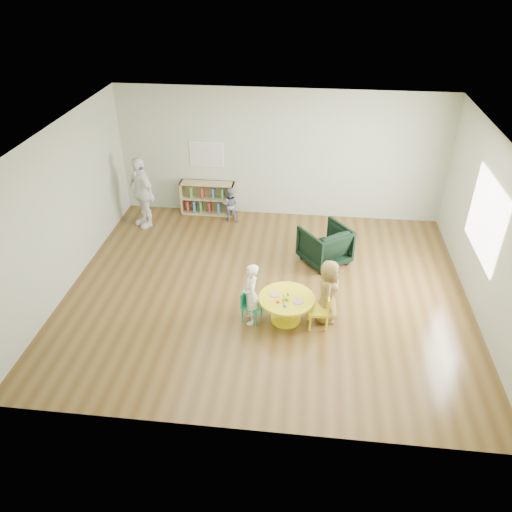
% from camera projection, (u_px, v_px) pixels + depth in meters
% --- Properties ---
extents(room, '(7.10, 7.00, 2.80)m').
position_uv_depth(room, '(269.00, 194.00, 7.84)').
color(room, '#553C1B').
rests_on(room, ground).
extents(activity_table, '(0.90, 0.90, 0.49)m').
position_uv_depth(activity_table, '(286.00, 304.00, 8.01)').
color(activity_table, yellow).
rests_on(activity_table, ground).
extents(kid_chair_left, '(0.37, 0.37, 0.55)m').
position_uv_depth(kid_chair_left, '(250.00, 304.00, 8.04)').
color(kid_chair_left, '#1B946C').
rests_on(kid_chair_left, ground).
extents(kid_chair_right, '(0.35, 0.35, 0.61)m').
position_uv_depth(kid_chair_right, '(321.00, 309.00, 7.88)').
color(kid_chair_right, yellow).
rests_on(kid_chair_right, ground).
extents(bookshelf, '(1.20, 0.30, 0.75)m').
position_uv_depth(bookshelf, '(207.00, 198.00, 11.21)').
color(bookshelf, '#9E8C58').
rests_on(bookshelf, ground).
extents(alphabet_poster, '(0.74, 0.01, 0.54)m').
position_uv_depth(alphabet_poster, '(207.00, 154.00, 10.79)').
color(alphabet_poster, white).
rests_on(alphabet_poster, ground).
extents(armchair, '(1.13, 1.13, 0.74)m').
position_uv_depth(armchair, '(325.00, 245.00, 9.47)').
color(armchair, black).
rests_on(armchair, ground).
extents(child_left, '(0.32, 0.43, 1.07)m').
position_uv_depth(child_left, '(251.00, 294.00, 7.87)').
color(child_left, white).
rests_on(child_left, ground).
extents(child_right, '(0.38, 0.56, 1.11)m').
position_uv_depth(child_right, '(328.00, 292.00, 7.90)').
color(child_right, gold).
rests_on(child_right, ground).
extents(toddler, '(0.38, 0.30, 0.77)m').
position_uv_depth(toddler, '(230.00, 205.00, 10.89)').
color(toddler, '#19183D').
rests_on(toddler, ground).
extents(adult_caretaker, '(0.92, 0.89, 1.55)m').
position_uv_depth(adult_caretaker, '(141.00, 192.00, 10.51)').
color(adult_caretaker, white).
rests_on(adult_caretaker, ground).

